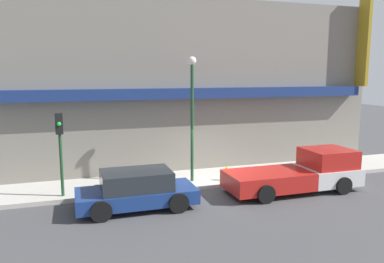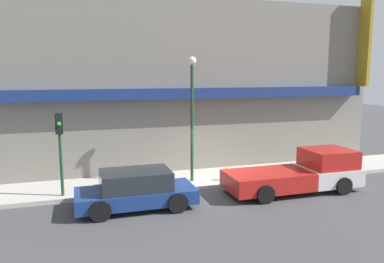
{
  "view_description": "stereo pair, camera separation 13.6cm",
  "coord_description": "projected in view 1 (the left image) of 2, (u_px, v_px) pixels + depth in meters",
  "views": [
    {
      "loc": [
        -5.91,
        -14.57,
        4.92
      ],
      "look_at": [
        -0.84,
        1.12,
        2.38
      ],
      "focal_mm": 35.0,
      "sensor_mm": 36.0,
      "label": 1
    },
    {
      "loc": [
        -5.78,
        -14.61,
        4.92
      ],
      "look_at": [
        -0.84,
        1.12,
        2.38
      ],
      "focal_mm": 35.0,
      "sensor_mm": 36.0,
      "label": 2
    }
  ],
  "objects": [
    {
      "name": "building",
      "position": [
        189.0,
        86.0,
        19.62
      ],
      "size": [
        19.8,
        3.8,
        9.87
      ],
      "color": "gray",
      "rests_on": "ground"
    },
    {
      "name": "fire_hydrant",
      "position": [
        227.0,
        173.0,
        16.8
      ],
      "size": [
        0.21,
        0.21,
        0.63
      ],
      "color": "yellow",
      "rests_on": "sidewalk"
    },
    {
      "name": "traffic_light",
      "position": [
        60.0,
        139.0,
        14.28
      ],
      "size": [
        0.28,
        0.42,
        3.28
      ],
      "color": "#1E4728",
      "rests_on": "sidewalk"
    },
    {
      "name": "sidewalk",
      "position": [
        207.0,
        178.0,
        17.55
      ],
      "size": [
        36.0,
        2.8,
        0.18
      ],
      "color": "#B7B2A8",
      "rests_on": "ground"
    },
    {
      "name": "street_lamp",
      "position": [
        192.0,
        104.0,
        16.25
      ],
      "size": [
        0.36,
        0.36,
        5.48
      ],
      "color": "#1E4728",
      "rests_on": "sidewalk"
    },
    {
      "name": "parked_car",
      "position": [
        136.0,
        190.0,
        13.73
      ],
      "size": [
        4.35,
        2.06,
        1.42
      ],
      "rotation": [
        0.0,
        0.0,
        -0.01
      ],
      "color": "navy",
      "rests_on": "ground"
    },
    {
      "name": "ground_plane",
      "position": [
        218.0,
        188.0,
        16.24
      ],
      "size": [
        80.0,
        80.0,
        0.0
      ],
      "primitive_type": "plane",
      "color": "#424244"
    },
    {
      "name": "pickup_truck",
      "position": [
        301.0,
        173.0,
        15.85
      ],
      "size": [
        5.77,
        2.21,
        1.72
      ],
      "rotation": [
        0.0,
        0.0,
        -0.0
      ],
      "color": "silver",
      "rests_on": "ground"
    }
  ]
}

